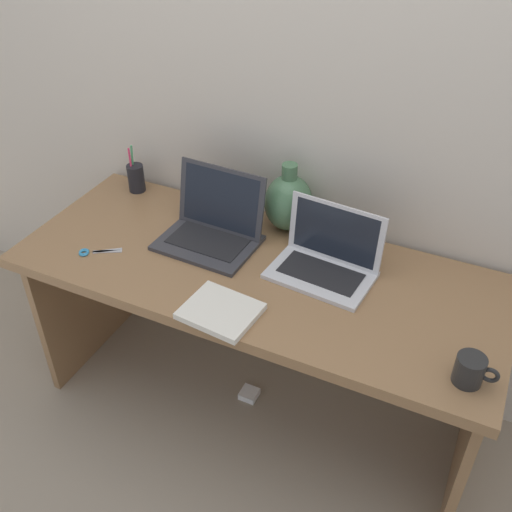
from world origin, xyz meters
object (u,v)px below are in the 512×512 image
object	(u,v)px
notebook_stack	(220,311)
pen_cup	(136,178)
scissors	(92,252)
laptop_left	(214,223)
laptop_right	(328,255)
green_vase	(288,202)
power_brick	(249,394)
coffee_mug	(470,370)

from	to	relation	value
notebook_stack	pen_cup	world-z (taller)	pen_cup
notebook_stack	scissors	bearing A→B (deg)	171.19
laptop_left	scissors	world-z (taller)	laptop_left
laptop_right	pen_cup	xyz separation A→B (m)	(-0.87, 0.16, -0.00)
laptop_right	pen_cup	size ratio (longest dim) A/B	1.82
notebook_stack	scissors	world-z (taller)	notebook_stack
green_vase	power_brick	world-z (taller)	green_vase
coffee_mug	pen_cup	distance (m)	1.45
pen_cup	power_brick	world-z (taller)	pen_cup
notebook_stack	coffee_mug	distance (m)	0.72
laptop_left	green_vase	distance (m)	0.28
pen_cup	green_vase	bearing A→B (deg)	1.23
pen_cup	power_brick	distance (m)	0.99
coffee_mug	pen_cup	bearing A→B (deg)	161.50
coffee_mug	pen_cup	world-z (taller)	pen_cup
laptop_right	notebook_stack	xyz separation A→B (m)	(-0.22, -0.34, -0.05)
coffee_mug	scissors	world-z (taller)	coffee_mug
pen_cup	scissors	bearing A→B (deg)	-76.30
notebook_stack	power_brick	xyz separation A→B (m)	(-0.04, 0.27, -0.70)
notebook_stack	laptop_right	bearing A→B (deg)	57.86
laptop_left	notebook_stack	xyz separation A→B (m)	(0.21, -0.34, -0.05)
laptop_left	pen_cup	world-z (taller)	laptop_left
notebook_stack	scissors	distance (m)	0.55
scissors	power_brick	distance (m)	0.88
green_vase	pen_cup	distance (m)	0.65
laptop_left	pen_cup	bearing A→B (deg)	159.92
pen_cup	power_brick	xyz separation A→B (m)	(0.61, -0.23, -0.74)
coffee_mug	notebook_stack	bearing A→B (deg)	-176.25
power_brick	green_vase	bearing A→B (deg)	80.27
laptop_right	green_vase	xyz separation A→B (m)	(-0.22, 0.18, 0.05)
laptop_right	coffee_mug	size ratio (longest dim) A/B	3.01
laptop_left	scissors	xyz separation A→B (m)	(-0.34, -0.26, -0.06)
notebook_stack	scissors	xyz separation A→B (m)	(-0.55, 0.08, -0.01)
laptop_right	green_vase	size ratio (longest dim) A/B	1.36
pen_cup	coffee_mug	bearing A→B (deg)	-18.50
green_vase	scissors	bearing A→B (deg)	-141.54
laptop_right	scissors	distance (m)	0.81
laptop_left	coffee_mug	xyz separation A→B (m)	(0.93, -0.30, -0.02)
laptop_left	notebook_stack	bearing A→B (deg)	-58.83
green_vase	notebook_stack	distance (m)	0.53
green_vase	scissors	xyz separation A→B (m)	(-0.55, -0.44, -0.11)
laptop_left	coffee_mug	size ratio (longest dim) A/B	2.96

